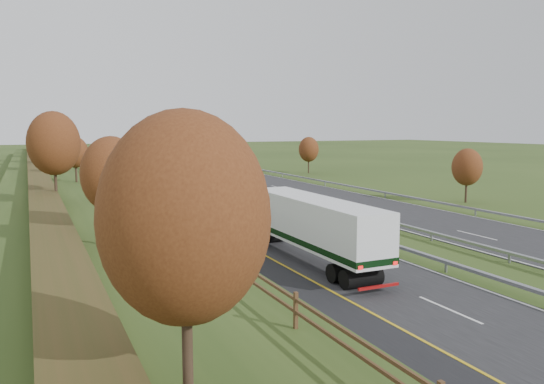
{
  "coord_description": "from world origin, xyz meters",
  "views": [
    {
      "loc": [
        -15.98,
        -18.91,
        8.4
      ],
      "look_at": [
        4.98,
        26.54,
        2.2
      ],
      "focal_mm": 35.0,
      "sensor_mm": 36.0,
      "label": 1
    }
  ],
  "objects": [
    {
      "name": "ground",
      "position": [
        8.0,
        55.0,
        0.0
      ],
      "size": [
        400.0,
        400.0,
        0.0
      ],
      "primitive_type": "plane",
      "color": "#2B4016",
      "rests_on": "ground"
    },
    {
      "name": "near_carriageway",
      "position": [
        0.0,
        60.0,
        0.02
      ],
      "size": [
        10.5,
        200.0,
        0.04
      ],
      "primitive_type": "cube",
      "color": "black",
      "rests_on": "ground"
    },
    {
      "name": "far_carriageway",
      "position": [
        16.5,
        60.0,
        0.02
      ],
      "size": [
        10.5,
        200.0,
        0.04
      ],
      "primitive_type": "cube",
      "color": "black",
      "rests_on": "ground"
    },
    {
      "name": "hard_shoulder",
      "position": [
        -3.75,
        60.0,
        0.02
      ],
      "size": [
        3.0,
        200.0,
        0.04
      ],
      "primitive_type": "cube",
      "color": "black",
      "rests_on": "ground"
    },
    {
      "name": "lane_markings",
      "position": [
        6.4,
        59.88,
        0.05
      ],
      "size": [
        26.75,
        200.0,
        0.01
      ],
      "color": "silver",
      "rests_on": "near_carriageway"
    },
    {
      "name": "embankment_left",
      "position": [
        -13.0,
        60.0,
        1.0
      ],
      "size": [
        12.0,
        200.0,
        2.0
      ],
      "primitive_type": "cube",
      "color": "#2B4016",
      "rests_on": "ground"
    },
    {
      "name": "hedge_left",
      "position": [
        -15.0,
        60.0,
        2.55
      ],
      "size": [
        2.2,
        180.0,
        1.1
      ],
      "primitive_type": "cube",
      "color": "#383716",
      "rests_on": "embankment_left"
    },
    {
      "name": "fence_left",
      "position": [
        -8.5,
        59.59,
        2.73
      ],
      "size": [
        0.12,
        189.06,
        1.2
      ],
      "color": "#422B19",
      "rests_on": "embankment_left"
    },
    {
      "name": "median_barrier_near",
      "position": [
        5.7,
        60.0,
        0.61
      ],
      "size": [
        0.32,
        200.0,
        0.71
      ],
      "color": "gray",
      "rests_on": "ground"
    },
    {
      "name": "median_barrier_far",
      "position": [
        10.8,
        60.0,
        0.61
      ],
      "size": [
        0.32,
        200.0,
        0.71
      ],
      "color": "gray",
      "rests_on": "ground"
    },
    {
      "name": "outer_barrier_far",
      "position": [
        22.3,
        60.0,
        0.62
      ],
      "size": [
        0.32,
        200.0,
        0.71
      ],
      "color": "gray",
      "rests_on": "ground"
    },
    {
      "name": "trees_left",
      "position": [
        -12.64,
        56.63,
        6.37
      ],
      "size": [
        6.64,
        164.3,
        7.66
      ],
      "color": "#2D2116",
      "rests_on": "embankment_left"
    },
    {
      "name": "trees_far",
      "position": [
        29.8,
        89.21,
        4.25
      ],
      "size": [
        8.45,
        118.6,
        7.12
      ],
      "color": "#2D2116",
      "rests_on": "ground"
    },
    {
      "name": "box_lorry",
      "position": [
        -0.46,
        9.78,
        2.33
      ],
      "size": [
        2.58,
        16.28,
        4.06
      ],
      "color": "black",
      "rests_on": "near_carriageway"
    },
    {
      "name": "road_tanker",
      "position": [
        -0.14,
        90.39,
        1.86
      ],
      "size": [
        2.4,
        11.22,
        3.46
      ],
      "color": "silver",
      "rests_on": "near_carriageway"
    },
    {
      "name": "car_dark_near",
      "position": [
        3.45,
        47.4,
        0.73
      ],
      "size": [
        1.79,
        4.14,
        1.39
      ],
      "primitive_type": "imported",
      "rotation": [
        0.0,
        0.0,
        -0.04
      ],
      "color": "black",
      "rests_on": "near_carriageway"
    },
    {
      "name": "car_silver_mid",
      "position": [
        -0.18,
        71.54,
        0.79
      ],
      "size": [
        1.7,
        4.59,
        1.5
      ],
      "primitive_type": "imported",
      "rotation": [
        0.0,
        0.0,
        0.02
      ],
      "color": "#A6A7AA",
      "rests_on": "near_carriageway"
    },
    {
      "name": "car_small_far",
      "position": [
        -0.62,
        131.3,
        0.7
      ],
      "size": [
        2.12,
        4.66,
        1.32
      ],
      "primitive_type": "imported",
      "rotation": [
        0.0,
        0.0,
        0.06
      ],
      "color": "#121439",
      "rests_on": "near_carriageway"
    },
    {
      "name": "car_oncoming",
      "position": [
        18.87,
        108.15,
        0.85
      ],
      "size": [
        3.36,
        6.1,
        1.62
      ],
      "primitive_type": "imported",
      "rotation": [
        0.0,
        0.0,
        3.26
      ],
      "color": "silver",
      "rests_on": "far_carriageway"
    }
  ]
}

